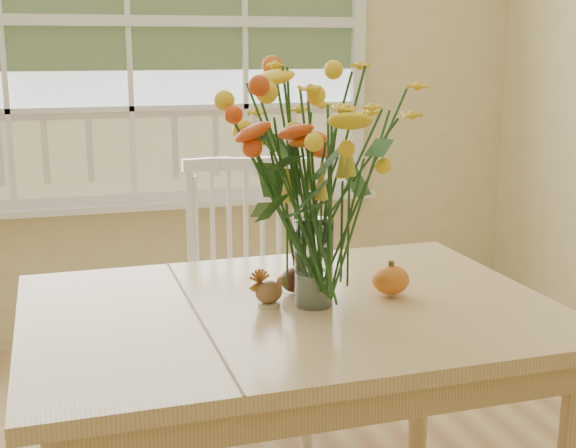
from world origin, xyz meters
name	(u,v)px	position (x,y,z in m)	size (l,w,h in m)	color
wall_back	(129,65)	(0.00, 2.25, 1.35)	(4.00, 0.02, 2.70)	beige
window	(128,25)	(0.00, 2.21, 1.53)	(2.42, 0.12, 1.74)	silver
dining_table	(290,337)	(0.24, 0.41, 0.66)	(1.43, 1.03, 0.75)	tan
windsor_chair	(247,285)	(0.31, 1.21, 0.56)	(0.55, 0.53, 1.00)	white
flower_vase	(314,177)	(0.30, 0.39, 1.10)	(0.49, 0.49, 0.58)	white
pumpkin	(391,281)	(0.53, 0.41, 0.80)	(0.10, 0.10, 0.08)	orange
turkey_figurine	(269,292)	(0.19, 0.42, 0.79)	(0.08, 0.07, 0.10)	#CCB78C
dark_gourd	(294,281)	(0.28, 0.50, 0.79)	(0.12, 0.08, 0.07)	#38160F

